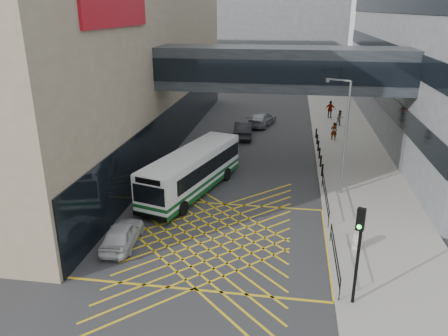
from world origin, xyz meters
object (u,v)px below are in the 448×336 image
at_px(pedestrian_a, 334,131).
at_px(bus, 193,170).
at_px(street_lamp, 343,131).
at_px(litter_bin, 358,241).
at_px(traffic_light, 359,243).
at_px(pedestrian_b, 340,118).
at_px(pedestrian_c, 330,109).
at_px(car_dark, 243,129).
at_px(car_white, 122,234).
at_px(car_silver, 262,119).

bearing_deg(pedestrian_a, bus, 46.31).
height_order(street_lamp, litter_bin, street_lamp).
xyz_separation_m(street_lamp, pedestrian_a, (0.67, 12.44, -3.38)).
bearing_deg(traffic_light, pedestrian_b, 110.16).
relative_size(bus, pedestrian_b, 6.59).
xyz_separation_m(bus, pedestrian_c, (10.48, 22.22, -0.42)).
bearing_deg(street_lamp, car_dark, 145.39).
xyz_separation_m(bus, pedestrian_a, (10.18, 13.47, -0.55)).
bearing_deg(pedestrian_c, car_white, 83.94).
bearing_deg(pedestrian_a, litter_bin, 82.38).
bearing_deg(traffic_light, litter_bin, 104.66).
distance_m(car_silver, pedestrian_c, 8.29).
height_order(bus, pedestrian_b, bus).
relative_size(car_white, traffic_light, 0.92).
bearing_deg(car_dark, pedestrian_b, -156.23).
height_order(traffic_light, litter_bin, traffic_light).
distance_m(car_white, pedestrian_b, 29.53).
bearing_deg(street_lamp, car_silver, 134.01).
bearing_deg(pedestrian_c, pedestrian_a, 104.97).
bearing_deg(street_lamp, bus, -149.93).
bearing_deg(bus, car_silver, 96.20).
bearing_deg(pedestrian_a, pedestrian_b, -107.55).
bearing_deg(car_silver, traffic_light, 115.51).
bearing_deg(car_silver, pedestrian_a, 159.64).
xyz_separation_m(car_white, pedestrian_a, (12.28, 20.90, 0.33)).
distance_m(car_silver, litter_bin, 25.33).
bearing_deg(traffic_light, car_dark, 130.92).
height_order(car_dark, pedestrian_c, pedestrian_c).
relative_size(pedestrian_b, pedestrian_c, 0.83).
height_order(pedestrian_b, pedestrian_c, pedestrian_c).
bearing_deg(car_white, street_lamp, -147.39).
bearing_deg(litter_bin, bus, 147.81).
height_order(car_dark, litter_bin, car_dark).
bearing_deg(traffic_light, pedestrian_c, 111.88).
xyz_separation_m(car_white, litter_bin, (11.93, 1.25, -0.06)).
xyz_separation_m(car_silver, pedestrian_a, (6.97, -4.79, 0.23)).
bearing_deg(car_silver, bus, 94.17).
distance_m(bus, car_silver, 18.55).
xyz_separation_m(pedestrian_a, pedestrian_b, (1.05, 5.44, -0.03)).
bearing_deg(street_lamp, pedestrian_b, 108.42).
xyz_separation_m(car_silver, traffic_light, (5.83, -29.04, 2.26)).
xyz_separation_m(car_silver, pedestrian_c, (7.27, 3.96, 0.36)).
relative_size(traffic_light, street_lamp, 0.59).
height_order(car_silver, street_lamp, street_lamp).
xyz_separation_m(car_silver, litter_bin, (6.62, -24.45, -0.16)).
relative_size(street_lamp, litter_bin, 8.69).
relative_size(car_silver, pedestrian_c, 2.54).
bearing_deg(pedestrian_b, street_lamp, -118.25).
xyz_separation_m(traffic_light, pedestrian_b, (2.19, 29.69, -2.06)).
xyz_separation_m(bus, litter_bin, (9.83, -6.19, -0.94)).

